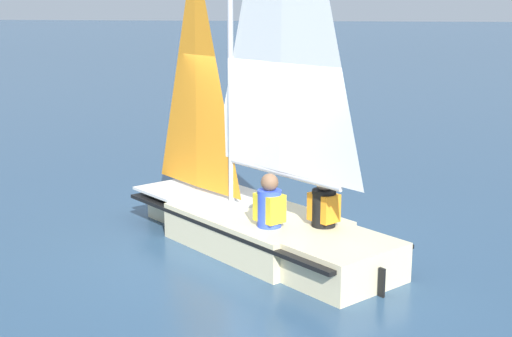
# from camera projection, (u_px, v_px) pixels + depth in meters

# --- Properties ---
(ground_plane) EXTENTS (260.00, 260.00, 0.00)m
(ground_plane) POSITION_uv_depth(u_px,v_px,m) (256.00, 247.00, 9.61)
(ground_plane) COLOR #2D4C6B
(sailboat_main) EXTENTS (4.07, 3.77, 6.02)m
(sailboat_main) POSITION_uv_depth(u_px,v_px,m) (257.00, 186.00, 9.39)
(sailboat_main) COLOR beige
(sailboat_main) RESTS_ON ground_plane
(sailor_helm) EXTENTS (0.43, 0.42, 1.16)m
(sailor_helm) POSITION_uv_depth(u_px,v_px,m) (269.00, 216.00, 8.86)
(sailor_helm) COLOR black
(sailor_helm) RESTS_ON ground_plane
(sailor_crew) EXTENTS (0.43, 0.42, 1.16)m
(sailor_crew) POSITION_uv_depth(u_px,v_px,m) (324.00, 215.00, 8.88)
(sailor_crew) COLOR black
(sailor_crew) RESTS_ON ground_plane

